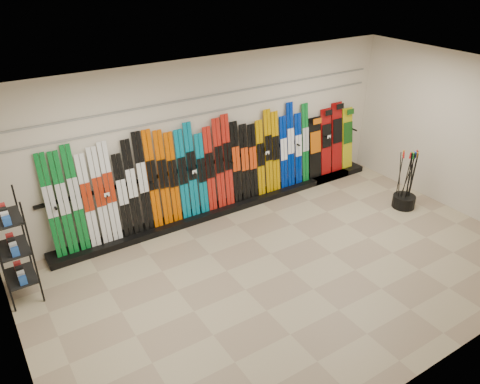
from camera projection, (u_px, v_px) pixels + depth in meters
floor at (291, 270)px, 7.60m from camera, size 8.00×8.00×0.00m
back_wall at (212, 137)px, 8.76m from camera, size 8.00×0.00×8.00m
left_wall at (3, 282)px, 4.99m from camera, size 0.00×5.00×5.00m
right_wall at (462, 136)px, 8.81m from camera, size 0.00×5.00×5.00m
ceiling at (303, 89)px, 6.20m from camera, size 8.00×8.00×0.00m
ski_rack_base at (230, 206)px, 9.38m from camera, size 8.00×0.40×0.12m
skis at (195, 172)px, 8.66m from camera, size 5.38×0.24×1.83m
snowboards at (331, 141)px, 10.36m from camera, size 1.27×0.24×1.55m
accessory_rack at (14, 249)px, 6.69m from camera, size 0.40×0.60×1.68m
pole_bin at (404, 201)px, 9.40m from camera, size 0.44×0.44×0.25m
ski_poles at (407, 180)px, 9.18m from camera, size 0.38×0.31×1.18m
slatwall_rail_0 at (212, 112)px, 8.52m from camera, size 7.60×0.02×0.03m
slatwall_rail_1 at (212, 96)px, 8.38m from camera, size 7.60×0.02×0.03m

